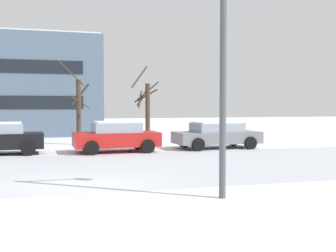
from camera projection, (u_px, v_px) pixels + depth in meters
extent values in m
plane|color=white|center=(78.00, 187.00, 11.20)|extent=(120.00, 120.00, 0.00)
cube|color=#B7BCC4|center=(72.00, 170.00, 14.30)|extent=(80.00, 8.45, 0.00)
cylinder|color=#4C4F54|center=(223.00, 72.00, 9.76)|extent=(0.16, 0.16, 5.98)
cylinder|color=black|center=(28.00, 145.00, 19.90)|extent=(0.65, 0.24, 0.64)
cylinder|color=black|center=(28.00, 148.00, 18.23)|extent=(0.65, 0.24, 0.64)
cube|color=red|center=(116.00, 139.00, 19.73)|extent=(4.03, 2.00, 0.67)
cube|color=#8C99A8|center=(116.00, 127.00, 19.70)|extent=(2.24, 1.78, 0.46)
cube|color=white|center=(116.00, 122.00, 19.69)|extent=(2.04, 1.65, 0.06)
cylinder|color=black|center=(138.00, 143.00, 21.04)|extent=(0.65, 0.24, 0.64)
cylinder|color=black|center=(148.00, 146.00, 19.25)|extent=(0.65, 0.24, 0.64)
cylinder|color=black|center=(86.00, 144.00, 20.24)|extent=(0.65, 0.24, 0.64)
cylinder|color=black|center=(92.00, 148.00, 18.45)|extent=(0.65, 0.24, 0.64)
cube|color=slate|center=(217.00, 137.00, 21.41)|extent=(4.43, 2.04, 0.59)
cube|color=#8C99A8|center=(217.00, 127.00, 21.38)|extent=(2.47, 1.81, 0.45)
cube|color=white|center=(217.00, 122.00, 21.37)|extent=(2.24, 1.67, 0.06)
cylinder|color=black|center=(233.00, 140.00, 22.77)|extent=(0.65, 0.24, 0.64)
cylinder|color=black|center=(250.00, 143.00, 20.95)|extent=(0.65, 0.24, 0.64)
cylinder|color=black|center=(184.00, 141.00, 21.89)|extent=(0.65, 0.24, 0.64)
cylinder|color=black|center=(198.00, 145.00, 20.07)|extent=(0.65, 0.24, 0.64)
cylinder|color=#423326|center=(79.00, 112.00, 23.45)|extent=(0.27, 0.27, 3.65)
cylinder|color=#423326|center=(80.00, 102.00, 22.94)|extent=(1.05, 0.16, 0.73)
cylinder|color=#423326|center=(71.00, 73.00, 22.63)|extent=(1.32, 0.96, 1.39)
cylinder|color=#423326|center=(80.00, 94.00, 23.88)|extent=(1.04, 0.42, 1.27)
cylinder|color=#423326|center=(148.00, 113.00, 24.68)|extent=(0.28, 0.28, 3.50)
cylinder|color=#423326|center=(147.00, 95.00, 25.23)|extent=(1.28, 0.32, 0.79)
cylinder|color=#423326|center=(140.00, 77.00, 24.98)|extent=(1.20, 0.87, 1.39)
cylinder|color=#423326|center=(144.00, 95.00, 24.98)|extent=(0.96, 0.44, 1.35)
cylinder|color=#423326|center=(140.00, 99.00, 24.68)|extent=(0.44, 0.93, 1.07)
cylinder|color=#423326|center=(147.00, 92.00, 25.34)|extent=(1.51, 0.29, 1.31)
cube|color=slate|center=(1.00, 87.00, 31.27)|extent=(14.47, 8.02, 7.25)
cube|color=white|center=(0.00, 37.00, 31.09)|extent=(14.18, 7.86, 0.10)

